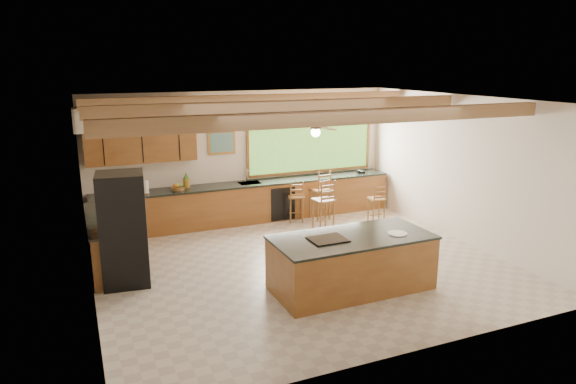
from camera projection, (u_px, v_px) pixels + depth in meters
name	position (u px, v px, depth m)	size (l,w,h in m)	color
ground	(301.00, 264.00, 9.48)	(7.20, 7.20, 0.00)	beige
room_shell	(279.00, 141.00, 9.45)	(7.27, 6.54, 3.02)	beige
counter_run	(221.00, 210.00, 11.30)	(7.12, 3.10, 1.27)	brown
island	(351.00, 262.00, 8.36)	(2.62, 1.25, 0.93)	brown
refrigerator	(123.00, 229.00, 8.45)	(0.81, 0.79, 1.90)	black
bar_stool_a	(321.00, 190.00, 12.04)	(0.48, 0.48, 1.19)	brown
bar_stool_b	(325.00, 201.00, 11.16)	(0.44, 0.44, 1.16)	brown
bar_stool_c	(297.00, 197.00, 11.84)	(0.45, 0.45, 1.00)	brown
bar_stool_d	(378.00, 200.00, 11.71)	(0.39, 0.39, 0.97)	brown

